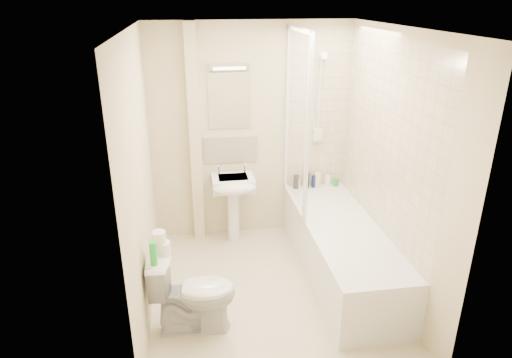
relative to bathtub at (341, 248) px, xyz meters
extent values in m
plane|color=beige|center=(-0.75, -0.20, -0.29)|extent=(2.50, 2.50, 0.00)
cube|color=beige|center=(-0.75, 1.05, 0.91)|extent=(2.20, 0.02, 2.40)
cube|color=beige|center=(-1.85, -0.20, 0.91)|extent=(0.02, 2.50, 2.40)
cube|color=beige|center=(0.35, -0.20, 0.91)|extent=(0.02, 2.50, 2.40)
cube|color=white|center=(-0.75, -0.20, 2.11)|extent=(2.20, 2.50, 0.02)
cube|color=beige|center=(0.00, 1.04, 1.14)|extent=(0.70, 0.01, 1.75)
cube|color=beige|center=(0.34, 0.00, 1.14)|extent=(0.01, 2.10, 1.75)
cube|color=beige|center=(-1.37, 0.99, 0.91)|extent=(0.12, 0.12, 2.40)
cube|color=beige|center=(-0.98, 1.04, 0.74)|extent=(0.60, 0.02, 0.30)
cube|color=white|center=(-0.98, 1.04, 1.29)|extent=(0.46, 0.01, 0.60)
cube|color=silver|center=(-0.98, 1.02, 1.66)|extent=(0.42, 0.07, 0.07)
cube|color=white|center=(0.00, 0.00, -0.01)|extent=(0.70, 2.10, 0.55)
cube|color=white|center=(0.00, 0.00, 0.21)|extent=(0.56, 1.96, 0.05)
cube|color=white|center=(-0.35, 0.60, 1.16)|extent=(0.01, 0.90, 1.80)
cube|color=white|center=(-0.35, 1.03, 1.16)|extent=(0.04, 0.04, 1.80)
cube|color=white|center=(-0.35, 0.15, 1.16)|extent=(0.04, 0.04, 1.80)
cube|color=white|center=(-0.35, 0.60, 2.04)|extent=(0.04, 0.90, 0.04)
cube|color=white|center=(-0.35, 0.60, 0.28)|extent=(0.04, 0.90, 0.03)
cylinder|color=white|center=(0.00, 1.02, 1.26)|extent=(0.02, 0.02, 0.90)
cylinder|color=white|center=(0.00, 1.02, 0.81)|extent=(0.05, 0.05, 0.02)
cylinder|color=white|center=(0.00, 1.02, 1.71)|extent=(0.05, 0.05, 0.02)
cylinder|color=white|center=(0.00, 0.95, 1.74)|extent=(0.08, 0.11, 0.11)
cube|color=white|center=(0.00, 1.01, 0.88)|extent=(0.10, 0.05, 0.14)
cylinder|color=white|center=(-0.02, 0.99, 1.31)|extent=(0.01, 0.13, 0.84)
cylinder|color=white|center=(-0.98, 0.88, 0.02)|extent=(0.13, 0.13, 0.62)
cube|color=white|center=(-0.98, 0.85, 0.42)|extent=(0.46, 0.35, 0.14)
ellipsoid|color=white|center=(-0.98, 0.68, 0.42)|extent=(0.46, 0.19, 0.14)
cube|color=silver|center=(-0.98, 0.85, 0.47)|extent=(0.32, 0.23, 0.04)
cylinder|color=white|center=(-1.13, 0.96, 0.54)|extent=(0.03, 0.03, 0.10)
cylinder|color=white|center=(-0.83, 0.96, 0.54)|extent=(0.03, 0.03, 0.10)
sphere|color=white|center=(-1.13, 0.96, 0.58)|extent=(0.04, 0.04, 0.04)
sphere|color=white|center=(-0.83, 0.96, 0.58)|extent=(0.04, 0.04, 0.04)
cylinder|color=black|center=(-0.24, 0.96, 0.34)|extent=(0.07, 0.07, 0.16)
cylinder|color=silver|center=(-0.22, 0.96, 0.33)|extent=(0.05, 0.05, 0.13)
cylinder|color=black|center=(-0.12, 0.96, 0.35)|extent=(0.07, 0.07, 0.18)
cylinder|color=#121850|center=(-0.03, 0.96, 0.33)|extent=(0.05, 0.05, 0.15)
cylinder|color=beige|center=(0.01, 0.96, 0.35)|extent=(0.07, 0.07, 0.17)
cylinder|color=white|center=(0.14, 0.96, 0.33)|extent=(0.06, 0.06, 0.13)
cylinder|color=green|center=(0.24, 0.96, 0.31)|extent=(0.06, 0.06, 0.09)
imported|color=white|center=(-1.47, -0.59, 0.06)|extent=(0.50, 0.75, 0.70)
cylinder|color=white|center=(-1.69, -0.52, 0.47)|extent=(0.11, 0.11, 0.10)
cylinder|color=white|center=(-1.71, -0.52, 0.57)|extent=(0.11, 0.11, 0.10)
cylinder|color=green|center=(-1.75, -0.67, 0.51)|extent=(0.06, 0.06, 0.20)
camera|label=1|loc=(-1.44, -3.76, 2.35)|focal=32.00mm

